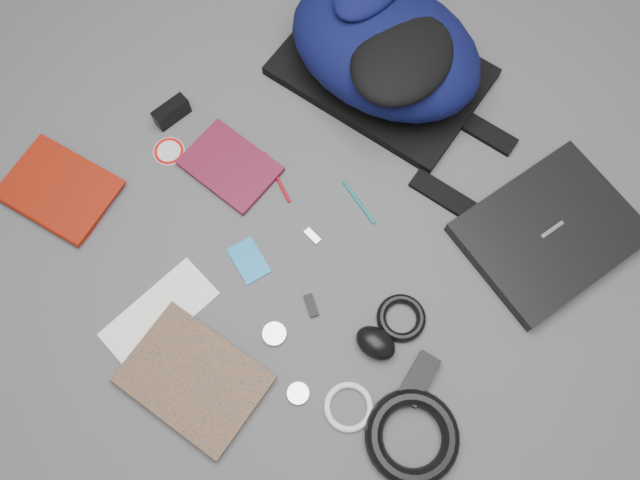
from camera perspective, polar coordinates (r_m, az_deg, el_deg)
ground at (r=1.42m, az=-0.00°, el=-0.27°), size 4.00×4.00×0.00m
backpack at (r=1.54m, az=5.99°, el=17.12°), size 0.51×0.62×0.22m
laptop at (r=1.50m, az=20.24°, el=0.66°), size 0.38×0.30×0.04m
textbook_red at (r=1.56m, az=-24.65°, el=1.49°), size 0.27×0.30×0.03m
comic_book at (r=1.37m, az=-14.21°, el=-15.74°), size 0.28×0.33×0.02m
envelope at (r=1.41m, az=-14.49°, el=-6.54°), size 0.26×0.14×0.00m
dvd_case at (r=1.50m, az=-8.21°, el=6.69°), size 0.20×0.24×0.02m
compact_camera at (r=1.57m, az=-13.42°, el=11.30°), size 0.09×0.04×0.05m
sticker_disc at (r=1.55m, az=-13.65°, el=7.89°), size 0.08×0.08×0.00m
pen_teal at (r=1.45m, az=3.57°, el=3.45°), size 0.02×0.13×0.01m
pen_red at (r=1.48m, az=-3.96°, el=5.77°), size 0.04×0.14×0.01m
id_badge at (r=1.41m, az=-6.51°, el=-1.88°), size 0.07×0.10×0.00m
usb_black at (r=1.37m, az=-0.81°, el=-6.00°), size 0.03×0.05×0.01m
usb_silver at (r=1.42m, az=-0.70°, el=0.36°), size 0.02×0.04×0.01m
mouse at (r=1.34m, az=5.11°, el=-9.36°), size 0.09×0.11×0.05m
headphone_left at (r=1.36m, az=-4.19°, el=-8.56°), size 0.06×0.06×0.01m
headphone_right at (r=1.34m, az=-2.01°, el=-13.84°), size 0.06×0.06×0.01m
cable_coil at (r=1.37m, az=7.43°, el=-7.08°), size 0.14×0.14×0.02m
power_brick at (r=1.35m, az=8.97°, el=-12.44°), size 0.12×0.08×0.03m
power_cord_coil at (r=1.33m, az=8.43°, el=-17.38°), size 0.22×0.22×0.04m
white_cable_coil at (r=1.34m, az=2.63°, el=-15.00°), size 0.14×0.14×0.01m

